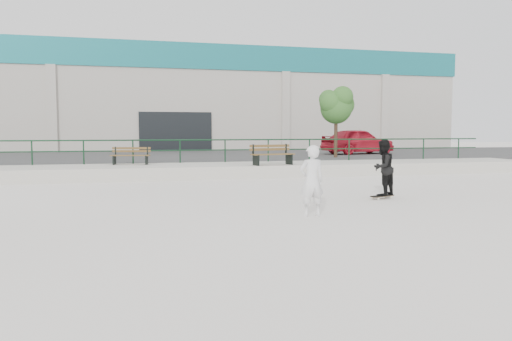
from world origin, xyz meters
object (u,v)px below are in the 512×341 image
object	(u,v)px
tree	(337,104)
standing_skater	(383,168)
bench_right	(272,155)
seated_skater	(312,181)
skateboard	(382,196)
red_car	(358,141)
bench_left	(131,156)

from	to	relation	value
tree	standing_skater	world-z (taller)	tree
bench_right	tree	xyz separation A→B (m)	(4.90, 4.81, 2.36)
seated_skater	tree	bearing A→B (deg)	-117.39
skateboard	seated_skater	distance (m)	3.74
bench_right	seated_skater	bearing A→B (deg)	-112.74
red_car	bench_right	bearing A→B (deg)	125.48
bench_right	red_car	world-z (taller)	red_car
tree	red_car	size ratio (longest dim) A/B	0.82
bench_right	bench_left	bearing A→B (deg)	151.13
tree	seated_skater	distance (m)	15.77
tree	skateboard	world-z (taller)	tree
bench_right	tree	size ratio (longest dim) A/B	0.52
skateboard	standing_skater	world-z (taller)	standing_skater
tree	skateboard	xyz separation A→B (m)	(-3.72, -11.88, -3.20)
tree	red_car	distance (m)	4.77
red_car	seated_skater	xyz separation A→B (m)	(-9.49, -17.35, -0.48)
bench_left	bench_right	distance (m)	5.89
tree	seated_skater	xyz separation A→B (m)	(-6.66, -14.08, -2.48)
bench_right	tree	bearing A→B (deg)	32.47
bench_left	seated_skater	world-z (taller)	seated_skater
bench_left	tree	size ratio (longest dim) A/B	0.45
bench_right	standing_skater	bearing A→B (deg)	-92.50
tree	skateboard	distance (m)	12.85
tree	standing_skater	xyz separation A→B (m)	(-3.72, -11.88, -2.40)
bench_left	standing_skater	size ratio (longest dim) A/B	1.06
bench_right	seated_skater	size ratio (longest dim) A/B	1.21
red_car	skateboard	size ratio (longest dim) A/B	5.65
standing_skater	skateboard	bearing A→B (deg)	-4.26
skateboard	bench_right	bearing A→B (deg)	79.59
seated_skater	standing_skater	bearing A→B (deg)	-145.26
tree	seated_skater	size ratio (longest dim) A/B	2.33
bench_right	tree	world-z (taller)	tree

